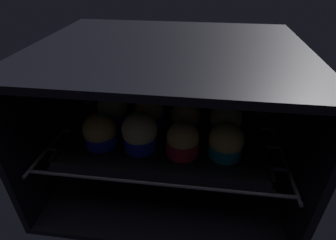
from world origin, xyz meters
TOP-DOWN VIEW (x-y plane):
  - oven_cavity at (0.00, 26.25)cm, footprint 59.00×47.00cm
  - oven_rack at (0.00, 22.00)cm, footprint 54.80×42.00cm
  - baking_tray at (0.00, 21.04)cm, footprint 45.33×36.12cm
  - muffin_row0_col0 at (-14.14, 12.14)cm, footprint 7.43×7.43cm
  - muffin_row0_col1 at (-4.99, 11.87)cm, footprint 7.76×7.76cm
  - muffin_row0_col2 at (4.43, 11.45)cm, footprint 7.08×7.08cm
  - muffin_row0_col3 at (13.52, 11.88)cm, footprint 7.39×7.39cm
  - muffin_row1_col0 at (-13.95, 21.23)cm, footprint 7.55×7.55cm
  - muffin_row1_col1 at (-4.67, 21.26)cm, footprint 7.08×7.08cm
  - muffin_row1_col2 at (4.29, 20.84)cm, footprint 7.08×7.08cm
  - muffin_row1_col3 at (13.90, 20.86)cm, footprint 7.54×7.54cm
  - muffin_row2_col0 at (-14.22, 30.49)cm, footprint 7.71×7.71cm
  - muffin_row2_col1 at (-4.52, 30.03)cm, footprint 7.78×7.78cm
  - muffin_row2_col2 at (4.64, 30.58)cm, footprint 7.08×7.08cm
  - muffin_row2_col3 at (13.74, 30.00)cm, footprint 7.54×7.54cm

SIDE VIEW (x-z plane):
  - oven_rack at x=0.00cm, z-range 13.20..14.00cm
  - baking_tray at x=0.00cm, z-range 13.57..15.77cm
  - oven_cavity at x=0.00cm, z-range -1.50..35.50cm
  - muffin_row0_col2 at x=4.43cm, z-range 14.75..22.34cm
  - muffin_row1_col3 at x=13.90cm, z-range 14.71..22.44cm
  - muffin_row2_col3 at x=13.74cm, z-range 14.68..22.52cm
  - muffin_row2_col2 at x=4.64cm, z-range 14.67..22.53cm
  - muffin_row1_col2 at x=4.29cm, z-range 14.54..22.67cm
  - muffin_row0_col0 at x=-14.14cm, z-range 14.64..22.60cm
  - muffin_row0_col3 at x=13.52cm, z-range 14.75..22.54cm
  - muffin_row2_col0 at x=-14.22cm, z-range 14.81..23.10cm
  - muffin_row1_col1 at x=-4.67cm, z-range 14.87..23.11cm
  - muffin_row1_col0 at x=-13.95cm, z-range 14.88..23.41cm
  - muffin_row2_col1 at x=-4.52cm, z-range 14.90..23.62cm
  - muffin_row0_col1 at x=-4.99cm, z-range 14.75..23.91cm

